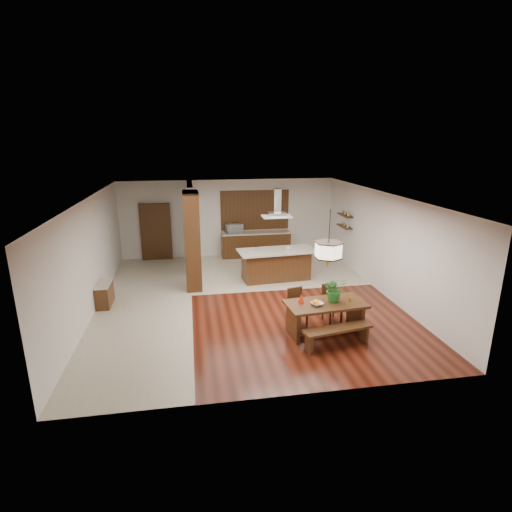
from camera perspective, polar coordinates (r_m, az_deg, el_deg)
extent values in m
plane|color=#39130A|center=(11.32, -1.51, -6.15)|extent=(9.00, 9.00, 0.00)
cube|color=white|center=(10.56, -1.62, 8.55)|extent=(8.00, 9.00, 0.04)
cube|color=silver|center=(15.20, -3.95, 5.39)|extent=(8.00, 0.04, 2.90)
cube|color=silver|center=(6.69, 3.92, -9.22)|extent=(8.00, 0.04, 2.90)
cube|color=silver|center=(11.05, -22.56, -0.05)|extent=(0.04, 9.00, 2.90)
cube|color=silver|center=(12.05, 17.63, 1.73)|extent=(0.04, 9.00, 2.90)
cube|color=beige|center=(11.30, -15.55, -6.79)|extent=(2.50, 9.00, 0.01)
cube|color=beige|center=(13.83, 2.16, -1.89)|extent=(5.50, 4.00, 0.01)
cube|color=#422110|center=(10.56, -1.62, 8.47)|extent=(8.00, 9.00, 0.02)
cube|color=#321D0E|center=(11.91, -9.07, 2.14)|extent=(0.45, 1.00, 2.90)
cube|color=silver|center=(13.96, -9.19, 4.23)|extent=(0.18, 2.40, 2.90)
cube|color=#321D0E|center=(11.54, -20.82, -5.14)|extent=(0.37, 0.88, 0.63)
cube|color=#321D0E|center=(15.17, -14.10, 3.36)|extent=(1.10, 0.20, 2.10)
cube|color=#321D0E|center=(15.26, -0.03, 1.62)|extent=(2.60, 0.60, 0.90)
cube|color=beige|center=(15.15, -0.03, 3.36)|extent=(2.60, 0.62, 0.05)
cube|color=#AA6F33|center=(15.24, -0.19, 6.60)|extent=(2.60, 0.08, 1.50)
cube|color=#321D0E|center=(14.31, 12.50, 4.14)|extent=(0.26, 0.90, 0.04)
cube|color=#321D0E|center=(14.23, 12.60, 5.71)|extent=(0.26, 0.90, 0.04)
cube|color=#321D0E|center=(9.29, 9.90, -6.76)|extent=(1.88, 1.07, 0.06)
cube|color=#321D0E|center=(9.17, 5.28, -9.50)|extent=(0.15, 0.73, 0.69)
cube|color=#321D0E|center=(9.78, 14.00, -8.22)|extent=(0.15, 0.73, 0.69)
imported|color=#246C25|center=(9.31, 11.20, -4.68)|extent=(0.53, 0.47, 0.58)
imported|color=#BCB0A5|center=(9.10, 8.70, -6.78)|extent=(0.33, 0.33, 0.07)
cone|color=red|center=(9.15, 6.47, -6.02)|extent=(0.16, 0.16, 0.23)
cylinder|color=gold|center=(9.45, 13.28, -6.05)|extent=(0.07, 0.07, 0.10)
cube|color=#321D0E|center=(12.71, 2.88, -1.36)|extent=(2.15, 0.96, 0.94)
cube|color=beige|center=(12.52, 2.96, 0.73)|extent=(2.48, 1.25, 0.05)
imported|color=silver|center=(12.53, 4.65, 1.07)|extent=(0.16, 0.16, 0.10)
imported|color=silver|center=(15.03, -3.16, 3.96)|extent=(0.69, 0.59, 0.33)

